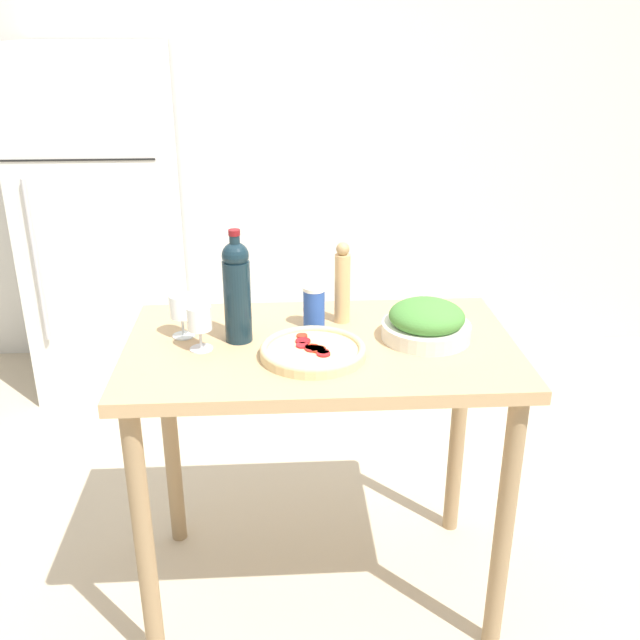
# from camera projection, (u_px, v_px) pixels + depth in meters

# --- Properties ---
(ground_plane) EXTENTS (14.00, 14.00, 0.00)m
(ground_plane) POSITION_uv_depth(u_px,v_px,m) (321.00, 584.00, 2.49)
(ground_plane) COLOR #BCAD93
(wall_back) EXTENTS (6.40, 0.06, 2.60)m
(wall_back) POSITION_uv_depth(u_px,v_px,m) (298.00, 125.00, 3.84)
(wall_back) COLOR silver
(wall_back) RESTS_ON ground_plane
(refrigerator) EXTENTS (0.70, 0.67, 1.73)m
(refrigerator) POSITION_uv_depth(u_px,v_px,m) (103.00, 224.00, 3.61)
(refrigerator) COLOR silver
(refrigerator) RESTS_ON ground_plane
(prep_counter) EXTENTS (1.16, 0.68, 0.93)m
(prep_counter) POSITION_uv_depth(u_px,v_px,m) (321.00, 384.00, 2.18)
(prep_counter) COLOR tan
(prep_counter) RESTS_ON ground_plane
(wine_bottle) EXTENTS (0.08, 0.08, 0.34)m
(wine_bottle) POSITION_uv_depth(u_px,v_px,m) (237.00, 289.00, 2.09)
(wine_bottle) COLOR #142833
(wine_bottle) RESTS_ON prep_counter
(wine_glass_near) EXTENTS (0.07, 0.07, 0.13)m
(wine_glass_near) POSITION_uv_depth(u_px,v_px,m) (199.00, 321.00, 2.05)
(wine_glass_near) COLOR silver
(wine_glass_near) RESTS_ON prep_counter
(wine_glass_far) EXTENTS (0.07, 0.07, 0.13)m
(wine_glass_far) POSITION_uv_depth(u_px,v_px,m) (181.00, 308.00, 2.14)
(wine_glass_far) COLOR silver
(wine_glass_far) RESTS_ON prep_counter
(pepper_mill) EXTENTS (0.05, 0.05, 0.26)m
(pepper_mill) POSITION_uv_depth(u_px,v_px,m) (342.00, 284.00, 2.23)
(pepper_mill) COLOR tan
(pepper_mill) RESTS_ON prep_counter
(salad_bowl) EXTENTS (0.27, 0.27, 0.12)m
(salad_bowl) POSITION_uv_depth(u_px,v_px,m) (426.00, 322.00, 2.14)
(salad_bowl) COLOR silver
(salad_bowl) RESTS_ON prep_counter
(homemade_pizza) EXTENTS (0.30, 0.30, 0.03)m
(homemade_pizza) POSITION_uv_depth(u_px,v_px,m) (313.00, 351.00, 2.04)
(homemade_pizza) COLOR #DBC189
(homemade_pizza) RESTS_ON prep_counter
(salt_canister) EXTENTS (0.07, 0.07, 0.13)m
(salt_canister) POSITION_uv_depth(u_px,v_px,m) (314.00, 307.00, 2.22)
(salt_canister) COLOR #284CA3
(salt_canister) RESTS_ON prep_counter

